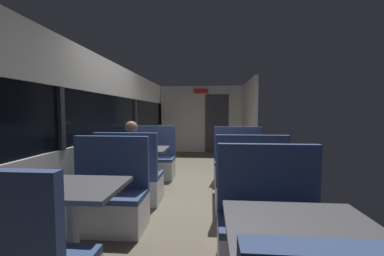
# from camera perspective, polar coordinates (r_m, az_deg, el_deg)

# --- Properties ---
(ground_plane) EXTENTS (3.30, 9.20, 0.02)m
(ground_plane) POSITION_cam_1_polar(r_m,az_deg,el_deg) (4.34, -0.34, -15.09)
(ground_plane) COLOR #665B4C
(carriage_window_panel_left) EXTENTS (0.09, 8.48, 2.30)m
(carriage_window_panel_left) POSITION_cam_1_polar(r_m,az_deg,el_deg) (4.48, -19.15, -0.10)
(carriage_window_panel_left) COLOR beige
(carriage_window_panel_left) RESTS_ON ground_plane
(carriage_end_bulkhead) EXTENTS (2.90, 0.11, 2.30)m
(carriage_end_bulkhead) POSITION_cam_1_polar(r_m,az_deg,el_deg) (8.30, 2.57, 2.04)
(carriage_end_bulkhead) COLOR beige
(carriage_end_bulkhead) RESTS_ON ground_plane
(carriage_aisle_panel_right) EXTENTS (0.08, 2.40, 2.30)m
(carriage_aisle_panel_right) POSITION_cam_1_polar(r_m,az_deg,el_deg) (7.18, 13.39, 1.75)
(carriage_aisle_panel_right) COLOR beige
(carriage_aisle_panel_right) RESTS_ON ground_plane
(dining_table_near_window) EXTENTS (0.90, 0.70, 0.74)m
(dining_table_near_window) POSITION_cam_1_polar(r_m,az_deg,el_deg) (2.48, -26.84, -14.42)
(dining_table_near_window) COLOR #9E9EA3
(dining_table_near_window) RESTS_ON ground_plane
(bench_near_window_facing_entry) EXTENTS (0.95, 0.50, 1.10)m
(bench_near_window_facing_entry) POSITION_cam_1_polar(r_m,az_deg,el_deg) (3.17, -19.78, -16.18)
(bench_near_window_facing_entry) COLOR silver
(bench_near_window_facing_entry) RESTS_ON ground_plane
(dining_table_mid_window) EXTENTS (0.90, 0.70, 0.74)m
(dining_table_mid_window) POSITION_cam_1_polar(r_m,az_deg,el_deg) (4.46, -11.78, -6.04)
(dining_table_mid_window) COLOR #9E9EA3
(dining_table_mid_window) RESTS_ON ground_plane
(bench_mid_window_facing_end) EXTENTS (0.95, 0.50, 1.10)m
(bench_mid_window_facing_end) POSITION_cam_1_polar(r_m,az_deg,el_deg) (3.89, -14.70, -12.29)
(bench_mid_window_facing_end) COLOR silver
(bench_mid_window_facing_end) RESTS_ON ground_plane
(bench_mid_window_facing_entry) EXTENTS (0.95, 0.50, 1.10)m
(bench_mid_window_facing_entry) POSITION_cam_1_polar(r_m,az_deg,el_deg) (5.19, -9.54, -8.13)
(bench_mid_window_facing_entry) COLOR silver
(bench_mid_window_facing_entry) RESTS_ON ground_plane
(dining_table_front_aisle) EXTENTS (0.90, 0.70, 0.74)m
(dining_table_front_aisle) POSITION_cam_1_polar(r_m,az_deg,el_deg) (1.69, 24.87, -23.35)
(dining_table_front_aisle) COLOR #9E9EA3
(dining_table_front_aisle) RESTS_ON ground_plane
(bench_front_aisle_facing_entry) EXTENTS (0.95, 0.50, 1.10)m
(bench_front_aisle_facing_entry) POSITION_cam_1_polar(r_m,az_deg,el_deg) (2.42, 18.44, -22.63)
(bench_front_aisle_facing_entry) COLOR silver
(bench_front_aisle_facing_entry) RESTS_ON ground_plane
(dining_table_rear_aisle) EXTENTS (0.90, 0.70, 0.74)m
(dining_table_rear_aisle) POSITION_cam_1_polar(r_m,az_deg,el_deg) (4.13, 12.14, -6.86)
(dining_table_rear_aisle) COLOR #9E9EA3
(dining_table_rear_aisle) RESTS_ON ground_plane
(bench_rear_aisle_facing_end) EXTENTS (0.95, 0.50, 1.10)m
(bench_rear_aisle_facing_end) POSITION_cam_1_polar(r_m,az_deg,el_deg) (3.53, 13.59, -13.94)
(bench_rear_aisle_facing_end) COLOR silver
(bench_rear_aisle_facing_end) RESTS_ON ground_plane
(bench_rear_aisle_facing_entry) EXTENTS (0.95, 0.50, 1.10)m
(bench_rear_aisle_facing_entry) POSITION_cam_1_polar(r_m,az_deg,el_deg) (4.87, 11.00, -8.94)
(bench_rear_aisle_facing_entry) COLOR silver
(bench_rear_aisle_facing_entry) RESTS_ON ground_plane
(seated_passenger) EXTENTS (0.47, 0.55, 1.26)m
(seated_passenger) POSITION_cam_1_polar(r_m,az_deg,el_deg) (3.90, -14.39, -9.06)
(seated_passenger) COLOR #26262D
(seated_passenger) RESTS_ON ground_plane
(coffee_cup_primary) EXTENTS (0.07, 0.07, 0.09)m
(coffee_cup_primary) POSITION_cam_1_polar(r_m,az_deg,el_deg) (4.47, -13.29, -4.17)
(coffee_cup_primary) COLOR #B23333
(coffee_cup_primary) RESTS_ON dining_table_mid_window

